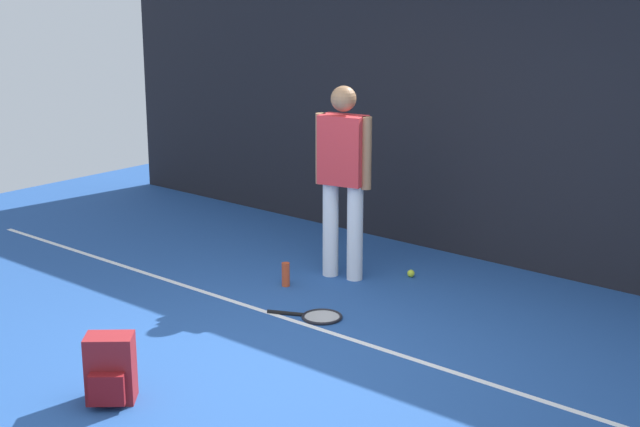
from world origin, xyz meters
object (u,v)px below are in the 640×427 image
(tennis_ball_near_player, at_px, (411,273))
(water_bottle, at_px, (286,274))
(backpack, at_px, (110,371))
(tennis_racket, at_px, (318,316))
(tennis_player, at_px, (343,171))

(tennis_ball_near_player, distance_m, water_bottle, 1.13)
(backpack, distance_m, water_bottle, 2.43)
(tennis_racket, height_order, tennis_ball_near_player, tennis_ball_near_player)
(tennis_player, distance_m, backpack, 2.98)
(backpack, relative_size, water_bottle, 2.11)
(tennis_player, xyz_separation_m, backpack, (0.42, -2.85, -0.76))
(water_bottle, bearing_deg, tennis_racket, -29.07)
(tennis_player, distance_m, tennis_racket, 1.40)
(tennis_player, xyz_separation_m, tennis_ball_near_player, (0.46, 0.39, -0.93))
(tennis_player, height_order, tennis_racket, tennis_player)
(tennis_player, relative_size, water_bottle, 8.16)
(tennis_ball_near_player, bearing_deg, tennis_racket, -89.17)
(water_bottle, bearing_deg, tennis_ball_near_player, 52.64)
(tennis_ball_near_player, relative_size, water_bottle, 0.32)
(tennis_racket, relative_size, water_bottle, 3.02)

